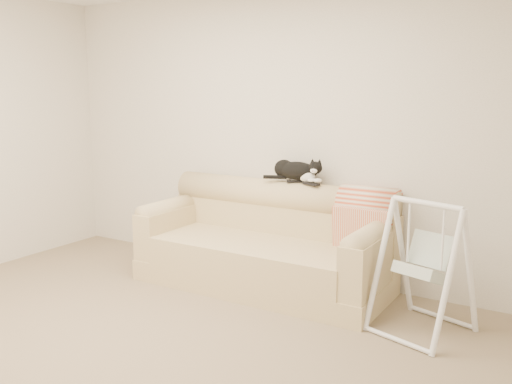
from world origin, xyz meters
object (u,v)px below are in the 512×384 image
at_px(sofa, 267,246).
at_px(baby_swing, 424,267).
at_px(tuxedo_cat, 297,171).
at_px(remote_b, 311,184).
at_px(remote_a, 297,181).

distance_m(sofa, baby_swing, 1.48).
bearing_deg(tuxedo_cat, remote_b, -16.75).
bearing_deg(baby_swing, remote_a, 157.92).
xyz_separation_m(sofa, remote_a, (0.16, 0.25, 0.56)).
distance_m(sofa, remote_b, 0.68).
bearing_deg(remote_a, sofa, -123.42).
bearing_deg(tuxedo_cat, baby_swing, -21.97).
height_order(sofa, tuxedo_cat, tuxedo_cat).
height_order(remote_a, tuxedo_cat, tuxedo_cat).
relative_size(tuxedo_cat, baby_swing, 0.57).
relative_size(sofa, baby_swing, 2.28).
height_order(sofa, remote_a, remote_a).
distance_m(sofa, remote_a, 0.63).
bearing_deg(sofa, remote_a, 56.58).
height_order(remote_a, baby_swing, baby_swing).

